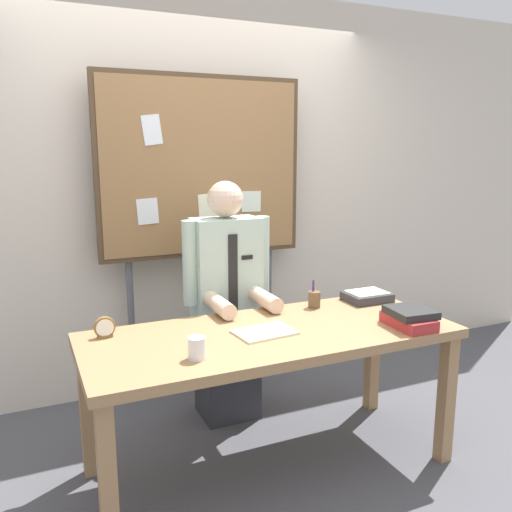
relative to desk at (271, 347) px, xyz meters
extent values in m
plane|color=#4C4C51|center=(0.00, 0.00, -0.67)|extent=(12.00, 12.00, 0.00)
cube|color=beige|center=(0.00, 1.24, 0.68)|extent=(6.40, 0.08, 2.70)
cube|color=#9E754C|center=(0.00, 0.00, 0.06)|extent=(1.88, 0.77, 0.05)
cube|color=#9E754C|center=(-0.88, -0.32, -0.32)|extent=(0.07, 0.07, 0.71)
cube|color=#9E754C|center=(0.88, -0.32, -0.32)|extent=(0.07, 0.07, 0.71)
cube|color=#9E754C|center=(-0.88, 0.32, -0.32)|extent=(0.07, 0.07, 0.71)
cube|color=#9E754C|center=(0.88, 0.32, -0.32)|extent=(0.07, 0.07, 0.71)
cube|color=#2D2D33|center=(0.00, 0.63, -0.45)|extent=(0.34, 0.30, 0.44)
cube|color=#B2CCBC|center=(0.00, 0.63, 0.18)|extent=(0.40, 0.22, 0.82)
sphere|color=beige|center=(0.00, 0.63, 0.70)|extent=(0.21, 0.21, 0.21)
cylinder|color=#B2CCBC|center=(-0.23, 0.61, 0.34)|extent=(0.09, 0.09, 0.50)
cylinder|color=#B2CCBC|center=(0.23, 0.61, 0.34)|extent=(0.09, 0.09, 0.50)
cylinder|color=beige|center=(-0.14, 0.37, 0.14)|extent=(0.09, 0.30, 0.09)
cylinder|color=beige|center=(0.14, 0.37, 0.14)|extent=(0.09, 0.30, 0.09)
cube|color=black|center=(0.00, 0.52, 0.24)|extent=(0.06, 0.01, 0.53)
cube|color=black|center=(0.09, 0.52, 0.36)|extent=(0.07, 0.01, 0.02)
cube|color=#4C3823|center=(0.00, 1.04, 0.87)|extent=(1.37, 0.05, 1.17)
cube|color=olive|center=(0.00, 1.03, 0.87)|extent=(1.31, 0.04, 1.11)
cylinder|color=#59595E|center=(-0.50, 1.07, -0.18)|extent=(0.04, 0.04, 0.99)
cylinder|color=#59595E|center=(0.50, 1.07, -0.18)|extent=(0.04, 0.04, 0.99)
cube|color=#F4EFCC|center=(0.03, 1.01, 0.61)|extent=(0.15, 0.00, 0.18)
cube|color=silver|center=(0.33, 1.01, 0.63)|extent=(0.14, 0.00, 0.14)
cube|color=white|center=(-0.38, 1.01, 0.60)|extent=(0.14, 0.00, 0.17)
cube|color=white|center=(-0.33, 1.01, 1.10)|extent=(0.13, 0.00, 0.19)
cube|color=#B22D2D|center=(0.67, -0.24, 0.12)|extent=(0.17, 0.28, 0.06)
cube|color=#262626|center=(0.68, -0.24, 0.16)|extent=(0.23, 0.24, 0.04)
cube|color=#F4EFCC|center=(-0.05, -0.02, 0.09)|extent=(0.31, 0.23, 0.01)
cylinder|color=olive|center=(-0.78, 0.25, 0.14)|extent=(0.10, 0.02, 0.10)
cylinder|color=white|center=(-0.78, 0.24, 0.14)|extent=(0.08, 0.00, 0.08)
cube|color=olive|center=(-0.78, 0.25, 0.09)|extent=(0.07, 0.04, 0.01)
cylinder|color=white|center=(-0.46, -0.19, 0.14)|extent=(0.08, 0.08, 0.10)
cylinder|color=brown|center=(0.40, 0.26, 0.13)|extent=(0.07, 0.07, 0.09)
cylinder|color=#263399|center=(0.39, 0.27, 0.17)|extent=(0.01, 0.01, 0.15)
cylinder|color=maroon|center=(0.40, 0.27, 0.17)|extent=(0.01, 0.01, 0.15)
cube|color=#333338|center=(0.76, 0.24, 0.11)|extent=(0.26, 0.20, 0.05)
cube|color=silver|center=(0.76, 0.24, 0.14)|extent=(0.22, 0.17, 0.01)
camera|label=1|loc=(-1.12, -2.29, 0.99)|focal=37.24mm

